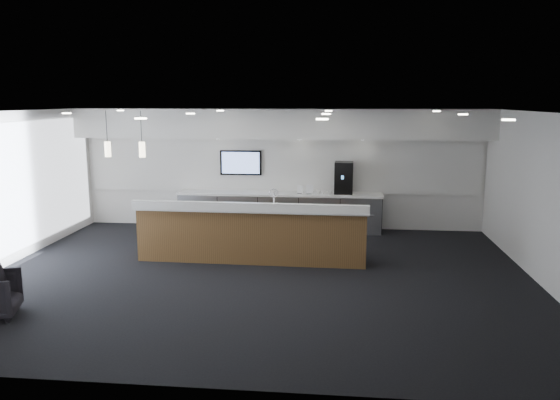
# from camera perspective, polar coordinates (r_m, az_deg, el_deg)

# --- Properties ---
(ground) EXTENTS (10.00, 10.00, 0.00)m
(ground) POSITION_cam_1_polar(r_m,az_deg,el_deg) (10.18, -2.24, -7.96)
(ground) COLOR black
(ground) RESTS_ON ground
(ceiling) EXTENTS (10.00, 8.00, 0.02)m
(ceiling) POSITION_cam_1_polar(r_m,az_deg,el_deg) (9.66, -2.37, 9.17)
(ceiling) COLOR black
(ceiling) RESTS_ON back_wall
(back_wall) EXTENTS (10.00, 0.02, 3.00)m
(back_wall) POSITION_cam_1_polar(r_m,az_deg,el_deg) (13.74, 0.08, 3.29)
(back_wall) COLOR silver
(back_wall) RESTS_ON ground
(right_wall) EXTENTS (0.02, 8.00, 3.00)m
(right_wall) POSITION_cam_1_polar(r_m,az_deg,el_deg) (10.36, 26.22, -0.16)
(right_wall) COLOR silver
(right_wall) RESTS_ON ground
(soffit_bulkhead) EXTENTS (10.00, 0.90, 0.70)m
(soffit_bulkhead) POSITION_cam_1_polar(r_m,az_deg,el_deg) (13.20, -0.12, 8.01)
(soffit_bulkhead) COLOR silver
(soffit_bulkhead) RESTS_ON back_wall
(alcove_panel) EXTENTS (9.80, 0.06, 1.40)m
(alcove_panel) POSITION_cam_1_polar(r_m,az_deg,el_deg) (13.70, 0.07, 3.69)
(alcove_panel) COLOR silver
(alcove_panel) RESTS_ON back_wall
(back_credenza) EXTENTS (5.06, 0.66, 0.95)m
(back_credenza) POSITION_cam_1_polar(r_m,az_deg,el_deg) (13.55, -0.08, -1.19)
(back_credenza) COLOR #9B9CA3
(back_credenza) RESTS_ON ground
(wall_tv) EXTENTS (1.05, 0.08, 0.62)m
(wall_tv) POSITION_cam_1_polar(r_m,az_deg,el_deg) (13.77, -4.12, 3.91)
(wall_tv) COLOR black
(wall_tv) RESTS_ON back_wall
(pendant_left) EXTENTS (0.12, 0.12, 0.30)m
(pendant_left) POSITION_cam_1_polar(r_m,az_deg,el_deg) (11.07, -14.17, 5.14)
(pendant_left) COLOR #F8EAC1
(pendant_left) RESTS_ON ceiling
(pendant_right) EXTENTS (0.12, 0.12, 0.30)m
(pendant_right) POSITION_cam_1_polar(r_m,az_deg,el_deg) (11.33, -17.51, 5.09)
(pendant_right) COLOR #F8EAC1
(pendant_right) RESTS_ON ceiling
(ceiling_can_lights) EXTENTS (7.00, 5.00, 0.02)m
(ceiling_can_lights) POSITION_cam_1_polar(r_m,az_deg,el_deg) (9.66, -2.37, 8.99)
(ceiling_can_lights) COLOR white
(ceiling_can_lights) RESTS_ON ceiling
(service_counter) EXTENTS (4.65, 0.87, 1.49)m
(service_counter) POSITION_cam_1_polar(r_m,az_deg,el_deg) (10.98, -3.00, -3.46)
(service_counter) COLOR brown
(service_counter) RESTS_ON ground
(coffee_machine) EXTENTS (0.46, 0.59, 0.78)m
(coffee_machine) POSITION_cam_1_polar(r_m,az_deg,el_deg) (13.41, 6.68, 2.33)
(coffee_machine) COLOR black
(coffee_machine) RESTS_ON back_credenza
(info_sign_left) EXTENTS (0.14, 0.05, 0.20)m
(info_sign_left) POSITION_cam_1_polar(r_m,az_deg,el_deg) (13.34, 2.10, 1.11)
(info_sign_left) COLOR white
(info_sign_left) RESTS_ON back_credenza
(info_sign_right) EXTENTS (0.17, 0.05, 0.23)m
(info_sign_right) POSITION_cam_1_polar(r_m,az_deg,el_deg) (13.27, 3.11, 1.12)
(info_sign_right) COLOR white
(info_sign_right) RESTS_ON back_credenza
(cup_0) EXTENTS (0.09, 0.09, 0.09)m
(cup_0) POSITION_cam_1_polar(r_m,az_deg,el_deg) (13.28, 6.38, 0.77)
(cup_0) COLOR white
(cup_0) RESTS_ON back_credenza
(cup_1) EXTENTS (0.13, 0.13, 0.09)m
(cup_1) POSITION_cam_1_polar(r_m,az_deg,el_deg) (13.28, 5.78, 0.78)
(cup_1) COLOR white
(cup_1) RESTS_ON back_credenza
(cup_2) EXTENTS (0.12, 0.12, 0.09)m
(cup_2) POSITION_cam_1_polar(r_m,az_deg,el_deg) (13.28, 5.18, 0.79)
(cup_2) COLOR white
(cup_2) RESTS_ON back_credenza
(cup_3) EXTENTS (0.12, 0.12, 0.09)m
(cup_3) POSITION_cam_1_polar(r_m,az_deg,el_deg) (13.29, 4.57, 0.81)
(cup_3) COLOR white
(cup_3) RESTS_ON back_credenza
(cup_4) EXTENTS (0.13, 0.13, 0.09)m
(cup_4) POSITION_cam_1_polar(r_m,az_deg,el_deg) (13.29, 3.97, 0.82)
(cup_4) COLOR white
(cup_4) RESTS_ON back_credenza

